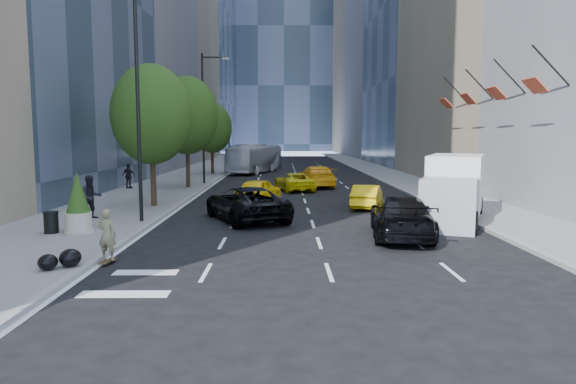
{
  "coord_description": "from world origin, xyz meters",
  "views": [
    {
      "loc": [
        -0.31,
        -18.23,
        3.86
      ],
      "look_at": [
        -0.1,
        2.35,
        1.6
      ],
      "focal_mm": 32.0,
      "sensor_mm": 36.0,
      "label": 1
    }
  ],
  "objects_px": {
    "city_bus": "(255,158)",
    "box_truck": "(454,189)",
    "black_sedan_mercedes": "(401,217)",
    "planter_shrub": "(78,204)",
    "black_sedan_lincoln": "(246,204)",
    "trash_can": "(51,223)",
    "skateboarder": "(107,238)"
  },
  "relations": [
    {
      "from": "box_truck",
      "to": "planter_shrub",
      "type": "xyz_separation_m",
      "value": [
        -15.5,
        -3.0,
        -0.25
      ]
    },
    {
      "from": "planter_shrub",
      "to": "box_truck",
      "type": "bearing_deg",
      "value": 10.94
    },
    {
      "from": "black_sedan_mercedes",
      "to": "box_truck",
      "type": "height_order",
      "value": "box_truck"
    },
    {
      "from": "city_bus",
      "to": "trash_can",
      "type": "distance_m",
      "value": 34.79
    },
    {
      "from": "black_sedan_lincoln",
      "to": "skateboarder",
      "type": "bearing_deg",
      "value": 41.86
    },
    {
      "from": "city_bus",
      "to": "planter_shrub",
      "type": "relative_size",
      "value": 4.56
    },
    {
      "from": "skateboarder",
      "to": "trash_can",
      "type": "xyz_separation_m",
      "value": [
        -3.59,
        4.23,
        -0.24
      ]
    },
    {
      "from": "skateboarder",
      "to": "planter_shrub",
      "type": "xyz_separation_m",
      "value": [
        -2.59,
        4.38,
        0.48
      ]
    },
    {
      "from": "black_sedan_mercedes",
      "to": "planter_shrub",
      "type": "xyz_separation_m",
      "value": [
        -12.39,
        0.38,
        0.47
      ]
    },
    {
      "from": "planter_shrub",
      "to": "city_bus",
      "type": "bearing_deg",
      "value": 81.67
    },
    {
      "from": "trash_can",
      "to": "planter_shrub",
      "type": "distance_m",
      "value": 1.23
    },
    {
      "from": "black_sedan_mercedes",
      "to": "black_sedan_lincoln",
      "type": "bearing_deg",
      "value": -24.85
    },
    {
      "from": "black_sedan_mercedes",
      "to": "trash_can",
      "type": "bearing_deg",
      "value": 7.01
    },
    {
      "from": "trash_can",
      "to": "planter_shrub",
      "type": "xyz_separation_m",
      "value": [
        0.99,
        0.15,
        0.72
      ]
    },
    {
      "from": "trash_can",
      "to": "black_sedan_mercedes",
      "type": "bearing_deg",
      "value": -0.97
    },
    {
      "from": "city_bus",
      "to": "box_truck",
      "type": "xyz_separation_m",
      "value": [
        10.51,
        -31.11,
        0.03
      ]
    },
    {
      "from": "black_sedan_lincoln",
      "to": "black_sedan_mercedes",
      "type": "distance_m",
      "value": 7.38
    },
    {
      "from": "skateboarder",
      "to": "box_truck",
      "type": "xyz_separation_m",
      "value": [
        12.91,
        7.38,
        0.73
      ]
    },
    {
      "from": "city_bus",
      "to": "box_truck",
      "type": "bearing_deg",
      "value": -54.73
    },
    {
      "from": "black_sedan_lincoln",
      "to": "black_sedan_mercedes",
      "type": "height_order",
      "value": "black_sedan_mercedes"
    },
    {
      "from": "skateboarder",
      "to": "planter_shrub",
      "type": "bearing_deg",
      "value": -49.97
    },
    {
      "from": "skateboarder",
      "to": "box_truck",
      "type": "bearing_deg",
      "value": -140.87
    },
    {
      "from": "city_bus",
      "to": "planter_shrub",
      "type": "height_order",
      "value": "city_bus"
    },
    {
      "from": "city_bus",
      "to": "box_truck",
      "type": "relative_size",
      "value": 1.62
    },
    {
      "from": "black_sedan_lincoln",
      "to": "city_bus",
      "type": "relative_size",
      "value": 0.52
    },
    {
      "from": "black_sedan_mercedes",
      "to": "city_bus",
      "type": "xyz_separation_m",
      "value": [
        -7.4,
        34.48,
        0.7
      ]
    },
    {
      "from": "box_truck",
      "to": "black_sedan_lincoln",
      "type": "bearing_deg",
      "value": -160.72
    },
    {
      "from": "trash_can",
      "to": "black_sedan_lincoln",
      "type": "bearing_deg",
      "value": 27.71
    },
    {
      "from": "black_sedan_lincoln",
      "to": "city_bus",
      "type": "xyz_separation_m",
      "value": [
        -1.2,
        30.48,
        0.71
      ]
    },
    {
      "from": "city_bus",
      "to": "planter_shrub",
      "type": "bearing_deg",
      "value": -81.73
    },
    {
      "from": "black_sedan_lincoln",
      "to": "planter_shrub",
      "type": "bearing_deg",
      "value": 6.4
    },
    {
      "from": "black_sedan_lincoln",
      "to": "box_truck",
      "type": "bearing_deg",
      "value": 152.26
    }
  ]
}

